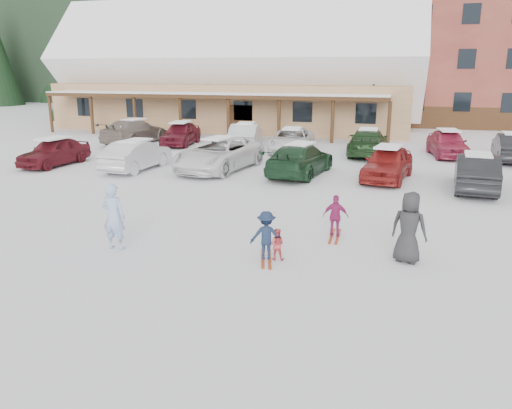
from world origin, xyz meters
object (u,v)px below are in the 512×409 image
(lamp_post, at_px, (373,91))
(parked_car_8, at_px, (181,134))
(parked_car_1, at_px, (136,155))
(toddler_red, at_px, (277,244))
(parked_car_9, at_px, (246,136))
(parked_car_10, at_px, (292,140))
(parked_car_12, at_px, (448,143))
(parked_car_0, at_px, (54,152))
(parked_car_5, at_px, (476,172))
(parked_car_3, at_px, (300,159))
(parked_car_2, at_px, (219,154))
(parked_car_13, at_px, (512,147))
(child_magenta, at_px, (336,216))
(bystander_dark, at_px, (409,227))
(child_navy, at_px, (266,236))
(adult_skier, at_px, (114,217))
(parked_car_4, at_px, (388,163))
(parked_car_7, at_px, (134,131))
(parked_car_11, at_px, (368,142))
(day_lodge, at_px, (235,79))

(lamp_post, relative_size, parked_car_8, 1.31)
(lamp_post, height_order, parked_car_1, lamp_post)
(toddler_red, bearing_deg, lamp_post, -96.35)
(parked_car_9, bearing_deg, parked_car_10, 155.27)
(parked_car_12, bearing_deg, parked_car_1, -159.14)
(parked_car_0, distance_m, parked_car_5, 19.87)
(parked_car_3, height_order, parked_car_5, parked_car_5)
(parked_car_2, height_order, parked_car_13, parked_car_2)
(child_magenta, relative_size, bystander_dark, 0.68)
(child_navy, bearing_deg, parked_car_8, -75.02)
(parked_car_8, bearing_deg, lamp_post, 28.12)
(adult_skier, relative_size, child_magenta, 1.46)
(toddler_red, xyz_separation_m, parked_car_10, (-3.07, 16.90, 0.29))
(parked_car_10, bearing_deg, parked_car_4, -53.19)
(parked_car_5, relative_size, parked_car_8, 1.04)
(child_magenta, distance_m, parked_car_7, 21.57)
(toddler_red, distance_m, parked_car_1, 13.45)
(parked_car_2, xyz_separation_m, parked_car_4, (7.93, -0.04, -0.04))
(bystander_dark, xyz_separation_m, parked_car_11, (-1.95, 16.29, -0.18))
(child_navy, relative_size, parked_car_2, 0.23)
(day_lodge, bearing_deg, parked_car_9, -68.91)
(child_magenta, bearing_deg, parked_car_0, -27.29)
(toddler_red, xyz_separation_m, parked_car_8, (-10.56, 17.88, 0.32))
(adult_skier, height_order, parked_car_11, adult_skier)
(parked_car_8, distance_m, parked_car_13, 19.33)
(parked_car_10, xyz_separation_m, parked_car_13, (11.83, 0.27, 0.03))
(child_navy, distance_m, parked_car_13, 19.45)
(parked_car_2, distance_m, parked_car_5, 11.47)
(parked_car_2, distance_m, parked_car_11, 9.19)
(adult_skier, height_order, parked_car_4, adult_skier)
(parked_car_0, bearing_deg, parked_car_11, 31.23)
(adult_skier, xyz_separation_m, parked_car_13, (13.17, 17.59, -0.18))
(parked_car_4, relative_size, parked_car_11, 0.85)
(parked_car_4, distance_m, parked_car_13, 9.00)
(parked_car_5, relative_size, parked_car_13, 0.99)
(adult_skier, distance_m, parked_car_4, 13.09)
(parked_car_4, bearing_deg, parked_car_11, 110.93)
(toddler_red, height_order, parked_car_13, parked_car_13)
(parked_car_5, bearing_deg, parked_car_11, -52.38)
(day_lodge, distance_m, parked_car_13, 22.38)
(lamp_post, xyz_separation_m, adult_skier, (-5.45, -26.01, -2.31))
(parked_car_0, height_order, parked_car_4, parked_car_4)
(adult_skier, height_order, bystander_dark, adult_skier)
(parked_car_3, relative_size, parked_car_13, 1.12)
(parked_car_0, bearing_deg, parked_car_10, 39.17)
(parked_car_1, bearing_deg, parked_car_13, -153.76)
(parked_car_3, distance_m, parked_car_11, 6.93)
(parked_car_13, bearing_deg, parked_car_11, 4.61)
(parked_car_7, distance_m, parked_car_9, 7.63)
(adult_skier, relative_size, child_navy, 1.43)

